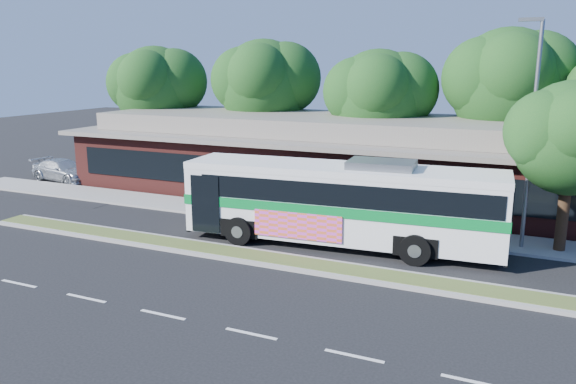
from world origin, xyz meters
TOP-DOWN VIEW (x-y plane):
  - ground at (0.00, 0.00)m, footprint 120.00×120.00m
  - median_strip at (0.00, 0.60)m, footprint 26.00×1.10m
  - sidewalk at (0.00, 6.40)m, footprint 44.00×2.60m
  - parking_lot at (-18.00, 10.00)m, footprint 14.00×12.00m
  - plaza_building at (0.00, 12.99)m, footprint 33.20×11.20m
  - lamp_post at (9.56, 6.00)m, footprint 0.93×0.18m
  - tree_bg_a at (-14.58, 15.14)m, footprint 6.47×5.80m
  - tree_bg_b at (-6.57, 16.14)m, footprint 6.69×6.00m
  - tree_bg_c at (1.40, 15.13)m, footprint 6.24×5.60m
  - tree_bg_d at (8.45, 16.15)m, footprint 6.91×6.20m
  - transit_bus at (2.75, 3.53)m, footprint 13.19×3.77m
  - sedan at (-17.93, 8.80)m, footprint 4.96×2.52m

SIDE VIEW (x-z plane):
  - ground at x=0.00m, z-range 0.00..0.00m
  - parking_lot at x=-18.00m, z-range 0.00..0.01m
  - sidewalk at x=0.00m, z-range 0.00..0.12m
  - median_strip at x=0.00m, z-range 0.00..0.15m
  - sedan at x=-17.93m, z-range 0.00..1.38m
  - transit_bus at x=2.75m, z-range 0.21..3.86m
  - plaza_building at x=0.00m, z-range -0.10..4.35m
  - lamp_post at x=9.56m, z-range 0.37..9.44m
  - tree_bg_c at x=1.40m, z-range 1.46..9.72m
  - tree_bg_a at x=-14.58m, z-range 1.55..10.18m
  - tree_bg_b at x=-6.57m, z-range 1.64..10.64m
  - tree_bg_d at x=8.45m, z-range 1.73..11.10m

